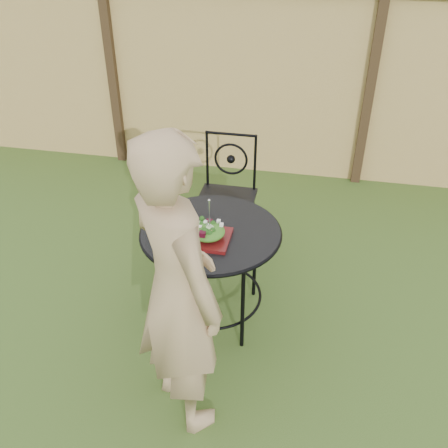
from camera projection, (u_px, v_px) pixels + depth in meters
name	position (u px, v px, depth m)	size (l,w,h in m)	color
ground	(182.00, 298.00, 3.75)	(60.00, 60.00, 0.00)	#2B4717
fence	(236.00, 83.00, 5.02)	(8.00, 0.12, 1.90)	#DEBE6D
patio_table	(211.00, 248.00, 3.29)	(0.92, 0.92, 0.72)	black
patio_chair	(227.00, 191.00, 4.08)	(0.46, 0.46, 0.95)	black
diner	(177.00, 291.00, 2.50)	(0.64, 0.42, 1.74)	#A3845D
salad_plate	(208.00, 238.00, 3.11)	(0.27, 0.27, 0.02)	#43090E
salad	(208.00, 232.00, 3.09)	(0.21, 0.21, 0.08)	#235614
fork	(209.00, 214.00, 3.01)	(0.01, 0.01, 0.18)	silver
drinking_glass	(158.00, 222.00, 3.17)	(0.08, 0.08, 0.14)	#0DA187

